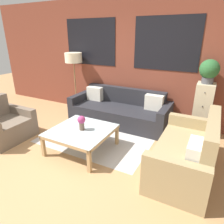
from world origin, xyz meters
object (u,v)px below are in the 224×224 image
settee_vintage (187,154)px  armchair_corner (4,126)px  couch_dark (120,111)px  floor_lamp (74,60)px  potted_plant (209,70)px  coffee_table (81,132)px  drawer_cabinet (202,110)px  flower_vase (82,122)px

settee_vintage → armchair_corner: settee_vintage is taller
armchair_corner → couch_dark: bearing=46.7°
floor_lamp → potted_plant: size_ratio=3.39×
couch_dark → coffee_table: 1.45m
settee_vintage → potted_plant: (0.06, 1.43, 1.04)m
potted_plant → settee_vintage: bearing=-92.3°
couch_dark → settee_vintage: size_ratio=1.44×
floor_lamp → drawer_cabinet: floor_lamp is taller
armchair_corner → settee_vintage: bearing=9.8°
couch_dark → settee_vintage: (1.71, -1.21, 0.03)m
couch_dark → coffee_table: size_ratio=2.28×
drawer_cabinet → flower_vase: (-1.81, -1.66, 0.02)m
armchair_corner → flower_vase: bearing=12.0°
couch_dark → drawer_cabinet: (1.76, 0.21, 0.27)m
settee_vintage → drawer_cabinet: drawer_cabinet is taller
flower_vase → coffee_table: bearing=173.1°
floor_lamp → coffee_table: bearing=-50.3°
coffee_table → flower_vase: flower_vase is taller
armchair_corner → flower_vase: (1.65, 0.35, 0.29)m
potted_plant → flower_vase: (-1.81, -1.66, -0.78)m
floor_lamp → potted_plant: (3.17, 0.04, -0.02)m
armchair_corner → coffee_table: size_ratio=0.89×
couch_dark → potted_plant: bearing=6.9°
couch_dark → flower_vase: (-0.04, -1.45, 0.29)m
potted_plant → flower_vase: 2.58m
settee_vintage → coffee_table: (-1.77, -0.23, 0.05)m
floor_lamp → flower_vase: (1.36, -1.62, -0.80)m
armchair_corner → coffee_table: bearing=12.2°
coffee_table → flower_vase: bearing=-6.9°
coffee_table → settee_vintage: bearing=7.5°
couch_dark → armchair_corner: 2.48m
armchair_corner → floor_lamp: floor_lamp is taller
armchair_corner → drawer_cabinet: (3.46, 2.01, 0.27)m
couch_dark → drawer_cabinet: drawer_cabinet is taller
armchair_corner → coffee_table: (1.64, 0.36, 0.08)m
settee_vintage → flower_vase: (-1.75, -0.23, 0.26)m
armchair_corner → potted_plant: potted_plant is taller
floor_lamp → settee_vintage: bearing=-24.0°
potted_plant → flower_vase: size_ratio=1.74×
settee_vintage → floor_lamp: size_ratio=1.04×
coffee_table → armchair_corner: bearing=-167.8°
settee_vintage → floor_lamp: floor_lamp is taller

